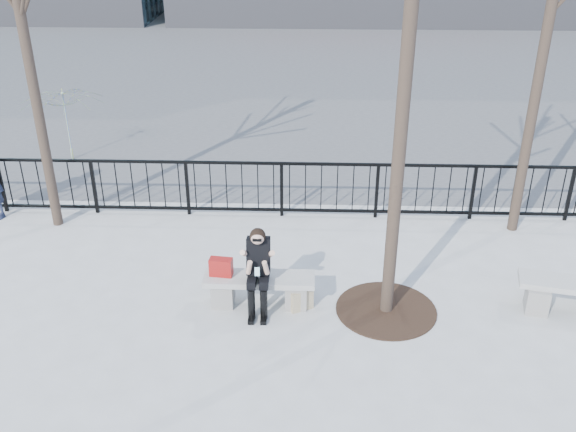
{
  "coord_description": "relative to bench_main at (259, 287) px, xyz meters",
  "views": [
    {
      "loc": [
        0.72,
        -8.06,
        5.58
      ],
      "look_at": [
        0.4,
        0.8,
        1.1
      ],
      "focal_mm": 40.0,
      "sensor_mm": 36.0,
      "label": 1
    }
  ],
  "objects": [
    {
      "name": "handbag",
      "position": [
        -0.57,
        0.02,
        0.33
      ],
      "size": [
        0.35,
        0.2,
        0.28
      ],
      "primitive_type": "cube",
      "rotation": [
        0.0,
        0.0,
        -0.12
      ],
      "color": "maroon",
      "rests_on": "bench_main"
    },
    {
      "name": "shopping_bag",
      "position": [
        0.63,
        -0.11,
        -0.14
      ],
      "size": [
        0.36,
        0.27,
        0.33
      ],
      "primitive_type": "cube",
      "rotation": [
        0.0,
        0.0,
        0.49
      ],
      "color": "beige",
      "rests_on": "ground"
    },
    {
      "name": "seated_woman",
      "position": [
        0.0,
        -0.16,
        0.37
      ],
      "size": [
        0.5,
        0.64,
        1.34
      ],
      "color": "black",
      "rests_on": "ground"
    },
    {
      "name": "tree_grate",
      "position": [
        1.9,
        -0.1,
        -0.29
      ],
      "size": [
        1.5,
        1.5,
        0.02
      ],
      "primitive_type": "cylinder",
      "color": "black",
      "rests_on": "ground"
    },
    {
      "name": "ground",
      "position": [
        0.0,
        0.0,
        -0.3
      ],
      "size": [
        120.0,
        120.0,
        0.0
      ],
      "primitive_type": "plane",
      "color": "#9F9F9A",
      "rests_on": "ground"
    },
    {
      "name": "vendor_umbrella",
      "position": [
        -4.83,
        5.7,
        0.54
      ],
      "size": [
        2.13,
        2.16,
        1.69
      ],
      "primitive_type": "imported",
      "rotation": [
        0.0,
        0.0,
        -0.17
      ],
      "color": "#CDD62F",
      "rests_on": "ground"
    },
    {
      "name": "railing",
      "position": [
        0.0,
        3.0,
        0.25
      ],
      "size": [
        14.0,
        0.06,
        1.1
      ],
      "color": "black",
      "rests_on": "ground"
    },
    {
      "name": "bench_main",
      "position": [
        0.0,
        0.0,
        0.0
      ],
      "size": [
        1.65,
        0.46,
        0.49
      ],
      "color": "slate",
      "rests_on": "ground"
    },
    {
      "name": "street_surface",
      "position": [
        0.0,
        15.0,
        -0.3
      ],
      "size": [
        60.0,
        23.0,
        0.01
      ],
      "primitive_type": "cube",
      "color": "#474747",
      "rests_on": "ground"
    },
    {
      "name": "bench_second",
      "position": [
        4.68,
        -0.01,
        0.0
      ],
      "size": [
        1.66,
        0.46,
        0.49
      ],
      "rotation": [
        0.0,
        0.0,
        -0.21
      ],
      "color": "slate",
      "rests_on": "ground"
    }
  ]
}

